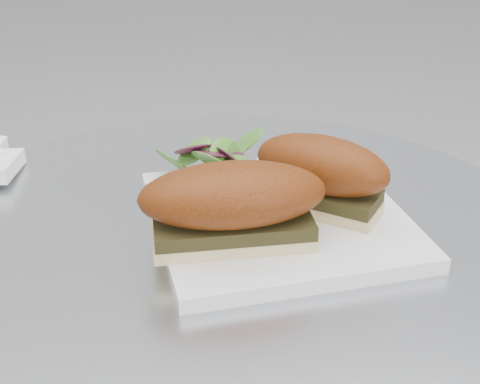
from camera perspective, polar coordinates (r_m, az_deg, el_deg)
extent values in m
cylinder|color=#ACAFB3|center=(0.68, -1.18, -4.65)|extent=(0.70, 0.70, 0.02)
cube|color=white|center=(0.69, 3.29, -2.26)|extent=(0.26, 0.26, 0.02)
cube|color=beige|center=(0.63, -0.60, -3.81)|extent=(0.15, 0.07, 0.01)
cube|color=black|center=(0.63, -0.60, -2.76)|extent=(0.15, 0.07, 0.01)
ellipsoid|color=#6C270A|center=(0.61, -0.62, -0.24)|extent=(0.18, 0.09, 0.06)
cube|color=beige|center=(0.70, 6.79, -1.02)|extent=(0.13, 0.12, 0.01)
cube|color=black|center=(0.69, 6.85, -0.03)|extent=(0.13, 0.12, 0.01)
ellipsoid|color=#6C270A|center=(0.68, 6.99, 2.30)|extent=(0.15, 0.14, 0.06)
cylinder|color=white|center=(0.82, 5.79, 2.25)|extent=(0.12, 0.12, 0.01)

